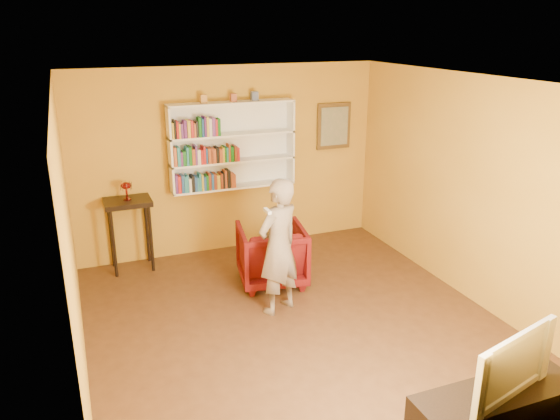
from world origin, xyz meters
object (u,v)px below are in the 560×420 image
object	(u,v)px
tv_cabinet	(494,418)
television	(503,361)
ruby_lustre	(126,187)
person	(278,247)
armchair	(272,254)
console_table	(129,212)
bookshelf	(231,145)

from	to	relation	value
tv_cabinet	television	size ratio (longest dim) A/B	1.47
ruby_lustre	person	world-z (taller)	person
armchair	person	size ratio (longest dim) A/B	0.53
console_table	person	world-z (taller)	person
person	tv_cabinet	bearing A→B (deg)	82.03
ruby_lustre	tv_cabinet	world-z (taller)	ruby_lustre
person	bookshelf	bearing A→B (deg)	-116.51
console_table	television	xyz separation A→B (m)	(2.26, -4.50, -0.05)
console_table	ruby_lustre	world-z (taller)	ruby_lustre
bookshelf	console_table	world-z (taller)	bookshelf
armchair	person	bearing A→B (deg)	85.07
console_table	armchair	bearing A→B (deg)	-33.79
bookshelf	tv_cabinet	size ratio (longest dim) A/B	1.27
person	television	size ratio (longest dim) A/B	1.68
armchair	person	xyz separation A→B (m)	(-0.19, -0.73, 0.42)
armchair	television	xyz separation A→B (m)	(0.62, -3.40, 0.39)
tv_cabinet	television	distance (m)	0.53
console_table	bookshelf	bearing A→B (deg)	6.02
television	ruby_lustre	bearing A→B (deg)	101.79
armchair	console_table	bearing A→B (deg)	-23.94
ruby_lustre	person	bearing A→B (deg)	-51.50
console_table	tv_cabinet	distance (m)	5.07
tv_cabinet	television	xyz separation A→B (m)	(0.00, 0.00, 0.53)
television	armchair	bearing A→B (deg)	85.38
tv_cabinet	ruby_lustre	bearing A→B (deg)	116.70
console_table	tv_cabinet	xyz separation A→B (m)	(2.26, -4.50, -0.58)
armchair	tv_cabinet	world-z (taller)	armchair
console_table	tv_cabinet	bearing A→B (deg)	-63.30
console_table	television	bearing A→B (deg)	-63.30
ruby_lustre	tv_cabinet	size ratio (longest dim) A/B	0.17
ruby_lustre	tv_cabinet	distance (m)	5.12
bookshelf	armchair	bearing A→B (deg)	-83.99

